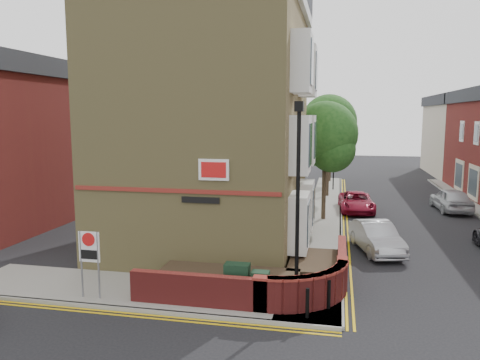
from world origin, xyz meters
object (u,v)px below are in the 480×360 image
(lamppost, at_px, (298,204))
(utility_cabinet_large, at_px, (237,282))
(zone_sign, at_px, (89,252))
(silver_car_near, at_px, (376,237))

(lamppost, distance_m, utility_cabinet_large, 3.24)
(utility_cabinet_large, relative_size, zone_sign, 0.55)
(utility_cabinet_large, xyz_separation_m, silver_car_near, (4.80, 6.89, -0.05))
(utility_cabinet_large, relative_size, silver_car_near, 0.30)
(utility_cabinet_large, height_order, zone_sign, zone_sign)
(lamppost, bearing_deg, zone_sign, -173.93)
(zone_sign, distance_m, silver_car_near, 12.26)
(utility_cabinet_large, bearing_deg, silver_car_near, 55.09)
(lamppost, xyz_separation_m, utility_cabinet_large, (-1.90, 0.10, -2.62))
(utility_cabinet_large, distance_m, silver_car_near, 8.40)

